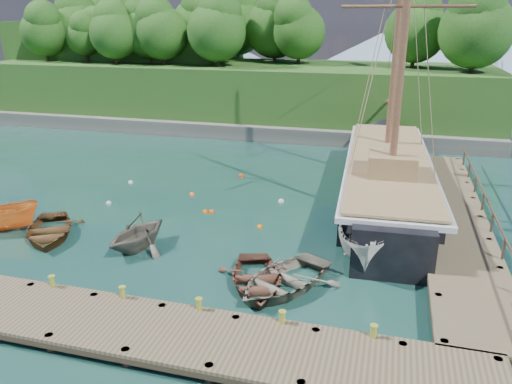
% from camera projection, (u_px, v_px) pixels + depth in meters
% --- Properties ---
extents(ground, '(160.00, 160.00, 0.00)m').
position_uv_depth(ground, '(200.00, 255.00, 22.91)').
color(ground, '#153B32').
rests_on(ground, ground).
extents(dock_near, '(20.00, 3.20, 1.10)m').
position_uv_depth(dock_near, '(184.00, 336.00, 16.35)').
color(dock_near, brown).
rests_on(dock_near, ground).
extents(dock_east, '(3.20, 24.00, 1.10)m').
position_uv_depth(dock_east, '(453.00, 217.00, 26.23)').
color(dock_east, brown).
rests_on(dock_east, ground).
extents(bollard_0, '(0.26, 0.26, 0.45)m').
position_uv_depth(bollard_0, '(55.00, 300.00, 19.28)').
color(bollard_0, olive).
rests_on(bollard_0, ground).
extents(bollard_1, '(0.26, 0.26, 0.45)m').
position_uv_depth(bollard_1, '(124.00, 311.00, 18.52)').
color(bollard_1, olive).
rests_on(bollard_1, ground).
extents(bollard_2, '(0.26, 0.26, 0.45)m').
position_uv_depth(bollard_2, '(200.00, 324.00, 17.77)').
color(bollard_2, olive).
rests_on(bollard_2, ground).
extents(bollard_3, '(0.26, 0.26, 0.45)m').
position_uv_depth(bollard_3, '(282.00, 338.00, 17.01)').
color(bollard_3, olive).
rests_on(bollard_3, ground).
extents(bollard_4, '(0.26, 0.26, 0.45)m').
position_uv_depth(bollard_4, '(372.00, 352.00, 16.25)').
color(bollard_4, olive).
rests_on(bollard_4, ground).
extents(rowboat_0, '(5.14, 5.58, 0.94)m').
position_uv_depth(rowboat_0, '(49.00, 237.00, 24.83)').
color(rowboat_0, '#51351C').
rests_on(rowboat_0, ground).
extents(rowboat_1, '(3.89, 4.24, 1.89)m').
position_uv_depth(rowboat_1, '(138.00, 248.00, 23.65)').
color(rowboat_1, '#5B554A').
rests_on(rowboat_1, ground).
extents(rowboat_2, '(4.36, 5.11, 0.90)m').
position_uv_depth(rowboat_2, '(256.00, 286.00, 20.25)').
color(rowboat_2, brown).
rests_on(rowboat_2, ground).
extents(rowboat_3, '(5.25, 5.85, 1.00)m').
position_uv_depth(rowboat_3, '(283.00, 288.00, 20.14)').
color(rowboat_3, '#716B5C').
rests_on(rowboat_3, ground).
extents(cabin_boat_white, '(2.88, 5.67, 2.09)m').
position_uv_depth(cabin_boat_white, '(360.00, 257.00, 22.70)').
color(cabin_boat_white, silver).
rests_on(cabin_boat_white, ground).
extents(schooner, '(5.83, 27.05, 19.73)m').
position_uv_depth(schooner, '(387.00, 182.00, 29.73)').
color(schooner, black).
rests_on(schooner, ground).
extents(mooring_buoy_0, '(0.32, 0.32, 0.32)m').
position_uv_depth(mooring_buoy_0, '(109.00, 204.00, 29.30)').
color(mooring_buoy_0, silver).
rests_on(mooring_buoy_0, ground).
extents(mooring_buoy_1, '(0.30, 0.30, 0.30)m').
position_uv_depth(mooring_buoy_1, '(205.00, 212.00, 27.99)').
color(mooring_buoy_1, '#D85703').
rests_on(mooring_buoy_1, ground).
extents(mooring_buoy_2, '(0.31, 0.31, 0.31)m').
position_uv_depth(mooring_buoy_2, '(211.00, 212.00, 27.96)').
color(mooring_buoy_2, '#F84502').
rests_on(mooring_buoy_2, ground).
extents(mooring_buoy_3, '(0.37, 0.37, 0.37)m').
position_uv_depth(mooring_buoy_3, '(281.00, 202.00, 29.55)').
color(mooring_buoy_3, silver).
rests_on(mooring_buoy_3, ground).
extents(mooring_buoy_4, '(0.34, 0.34, 0.34)m').
position_uv_depth(mooring_buoy_4, '(192.00, 195.00, 30.69)').
color(mooring_buoy_4, '#D05E1E').
rests_on(mooring_buoy_4, ground).
extents(mooring_buoy_5, '(0.35, 0.35, 0.35)m').
position_uv_depth(mooring_buoy_5, '(241.00, 176.00, 34.35)').
color(mooring_buoy_5, '#E83900').
rests_on(mooring_buoy_5, ground).
extents(mooring_buoy_6, '(0.32, 0.32, 0.32)m').
position_uv_depth(mooring_buoy_6, '(131.00, 183.00, 32.97)').
color(mooring_buoy_6, silver).
rests_on(mooring_buoy_6, ground).
extents(mooring_buoy_7, '(0.30, 0.30, 0.30)m').
position_uv_depth(mooring_buoy_7, '(260.00, 228.00, 25.94)').
color(mooring_buoy_7, orange).
rests_on(mooring_buoy_7, ground).
extents(headland, '(51.00, 19.31, 12.90)m').
position_uv_depth(headland, '(194.00, 66.00, 52.87)').
color(headland, '#474744').
rests_on(headland, ground).
extents(distant_ridge, '(117.00, 40.00, 10.00)m').
position_uv_depth(distant_ridge, '(376.00, 56.00, 84.07)').
color(distant_ridge, '#728CA5').
rests_on(distant_ridge, ground).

